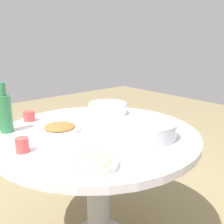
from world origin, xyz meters
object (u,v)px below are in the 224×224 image
object	(u,v)px
dish_tofu_braise	(60,128)
tea_cup_far	(22,145)
dish_noodles	(90,161)
green_bottle	(5,112)
rice_bowl	(149,129)
round_dining_table	(98,154)
tea_cup_near	(29,116)
soup_bowl	(108,109)

from	to	relation	value
dish_tofu_braise	tea_cup_far	world-z (taller)	tea_cup_far
dish_noodles	green_bottle	size ratio (longest dim) A/B	0.83
rice_bowl	dish_noodles	bearing A→B (deg)	7.02
green_bottle	tea_cup_far	size ratio (longest dim) A/B	4.07
round_dining_table	dish_noodles	xyz separation A→B (m)	(0.27, 0.30, 0.15)
green_bottle	tea_cup_near	distance (m)	0.22
dish_tofu_braise	tea_cup_far	distance (m)	0.30
tea_cup_near	rice_bowl	bearing A→B (deg)	117.09
round_dining_table	dish_noodles	distance (m)	0.43
dish_tofu_braise	tea_cup_near	bearing A→B (deg)	-80.31
tea_cup_far	tea_cup_near	bearing A→B (deg)	-117.47
dish_tofu_braise	dish_noodles	bearing A→B (deg)	75.44
dish_tofu_braise	tea_cup_near	world-z (taller)	tea_cup_near
green_bottle	dish_noodles	bearing A→B (deg)	100.08
soup_bowl	green_bottle	xyz separation A→B (m)	(0.64, -0.09, 0.08)
soup_bowl	tea_cup_near	xyz separation A→B (m)	(0.47, -0.20, -0.00)
dish_noodles	tea_cup_near	bearing A→B (deg)	-95.23
soup_bowl	dish_tofu_braise	distance (m)	0.43
dish_tofu_braise	dish_noodles	xyz separation A→B (m)	(0.12, 0.44, 0.00)
round_dining_table	dish_noodles	size ratio (longest dim) A/B	4.85
round_dining_table	rice_bowl	world-z (taller)	rice_bowl
soup_bowl	dish_tofu_braise	world-z (taller)	soup_bowl
dish_noodles	tea_cup_far	size ratio (longest dim) A/B	3.39
rice_bowl	dish_tofu_braise	size ratio (longest dim) A/B	1.21
green_bottle	tea_cup_near	bearing A→B (deg)	-148.10
dish_noodles	tea_cup_near	xyz separation A→B (m)	(-0.07, -0.73, 0.01)
round_dining_table	green_bottle	xyz separation A→B (m)	(0.37, -0.32, 0.25)
dish_tofu_braise	tea_cup_near	distance (m)	0.29
round_dining_table	tea_cup_near	size ratio (longest dim) A/B	15.61
round_dining_table	dish_noodles	bearing A→B (deg)	48.11
round_dining_table	tea_cup_far	xyz separation A→B (m)	(0.42, -0.01, 0.17)
dish_noodles	green_bottle	world-z (taller)	green_bottle
soup_bowl	tea_cup_far	world-z (taller)	soup_bowl
dish_noodles	tea_cup_far	bearing A→B (deg)	-63.33
rice_bowl	tea_cup_far	xyz separation A→B (m)	(0.57, -0.25, -0.01)
rice_bowl	tea_cup_near	size ratio (longest dim) A/B	3.91
dish_noodles	round_dining_table	bearing A→B (deg)	-131.89
dish_tofu_braise	green_bottle	size ratio (longest dim) A/B	0.83
tea_cup_far	dish_noodles	bearing A→B (deg)	116.67
dish_tofu_braise	tea_cup_near	size ratio (longest dim) A/B	3.22
round_dining_table	green_bottle	size ratio (longest dim) A/B	4.03
round_dining_table	green_bottle	distance (m)	0.55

